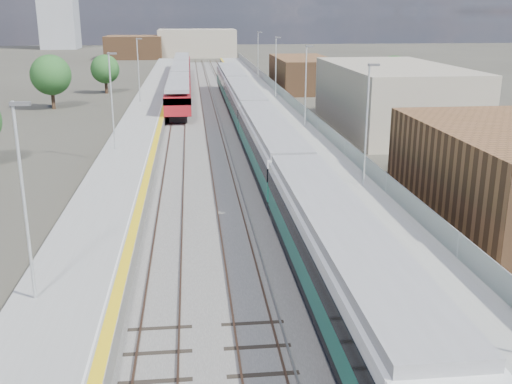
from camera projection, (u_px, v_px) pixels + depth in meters
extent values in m
plane|color=#47443A|center=(230.00, 123.00, 64.07)|extent=(320.00, 320.00, 0.00)
cube|color=#565451|center=(208.00, 119.00, 66.21)|extent=(10.50, 155.00, 0.06)
cube|color=#4C3323|center=(234.00, 114.00, 68.88)|extent=(0.07, 160.00, 0.14)
cube|color=#4C3323|center=(246.00, 114.00, 69.03)|extent=(0.07, 160.00, 0.14)
cube|color=#4C3323|center=(203.00, 115.00, 68.52)|extent=(0.07, 160.00, 0.14)
cube|color=#4C3323|center=(216.00, 115.00, 68.67)|extent=(0.07, 160.00, 0.14)
cube|color=#4C3323|center=(173.00, 116.00, 68.16)|extent=(0.07, 160.00, 0.14)
cube|color=#4C3323|center=(185.00, 115.00, 68.31)|extent=(0.07, 160.00, 0.14)
cube|color=gray|center=(231.00, 115.00, 68.85)|extent=(0.08, 160.00, 0.10)
cube|color=gray|center=(219.00, 115.00, 68.71)|extent=(0.08, 160.00, 0.10)
cube|color=slate|center=(275.00, 114.00, 66.85)|extent=(4.70, 155.00, 1.00)
cube|color=gray|center=(275.00, 109.00, 66.71)|extent=(4.70, 155.00, 0.03)
cube|color=gold|center=(257.00, 110.00, 66.48)|extent=(0.40, 155.00, 0.01)
cube|color=gray|center=(295.00, 104.00, 66.76)|extent=(0.06, 155.00, 1.20)
cylinder|color=#9EA0A3|center=(366.00, 125.00, 36.73)|extent=(0.12, 0.12, 7.50)
cube|color=#4C4C4F|center=(374.00, 65.00, 35.70)|extent=(0.70, 0.18, 0.14)
cylinder|color=#9EA0A3|center=(306.00, 87.00, 55.76)|extent=(0.12, 0.12, 7.50)
cube|color=#4C4C4F|center=(309.00, 46.00, 54.73)|extent=(0.70, 0.18, 0.14)
cylinder|color=#9EA0A3|center=(276.00, 67.00, 74.80)|extent=(0.12, 0.12, 7.50)
cube|color=#4C4C4F|center=(278.00, 37.00, 73.77)|extent=(0.70, 0.18, 0.14)
cylinder|color=#9EA0A3|center=(258.00, 56.00, 93.83)|extent=(0.12, 0.12, 7.50)
cube|color=#4C4C4F|center=(260.00, 32.00, 92.80)|extent=(0.70, 0.18, 0.14)
cube|color=slate|center=(146.00, 116.00, 65.37)|extent=(4.30, 155.00, 1.00)
cube|color=gray|center=(146.00, 112.00, 65.23)|extent=(4.30, 155.00, 0.03)
cube|color=gold|center=(163.00, 111.00, 65.42)|extent=(0.45, 155.00, 0.01)
cube|color=silver|center=(160.00, 111.00, 65.38)|extent=(0.08, 155.00, 0.01)
cylinder|color=#9EA0A3|center=(24.00, 204.00, 21.67)|extent=(0.12, 0.12, 7.50)
cube|color=#4C4C4F|center=(20.00, 104.00, 20.64)|extent=(0.70, 0.18, 0.14)
cylinder|color=#9EA0A3|center=(112.00, 102.00, 46.42)|extent=(0.12, 0.12, 7.50)
cube|color=#4C4C4F|center=(112.00, 53.00, 45.39)|extent=(0.70, 0.18, 0.14)
cylinder|color=#9EA0A3|center=(138.00, 70.00, 71.16)|extent=(0.12, 0.12, 7.50)
cube|color=#4C4C4F|center=(139.00, 39.00, 70.13)|extent=(0.70, 0.18, 0.14)
cube|color=brown|center=(510.00, 173.00, 34.31)|extent=(9.00, 16.00, 5.20)
cube|color=gray|center=(392.00, 97.00, 60.04)|extent=(11.00, 22.00, 6.40)
cube|color=brown|center=(303.00, 73.00, 91.37)|extent=(8.00, 18.00, 4.80)
cube|color=gray|center=(197.00, 43.00, 158.03)|extent=(20.00, 14.00, 7.00)
cube|color=brown|center=(134.00, 47.00, 151.82)|extent=(14.00, 12.00, 5.60)
cube|color=black|center=(337.00, 287.00, 23.87)|extent=(2.83, 20.30, 0.48)
cube|color=#13634B|center=(338.00, 268.00, 23.63)|extent=(2.94, 20.30, 1.19)
cube|color=black|center=(339.00, 246.00, 23.36)|extent=(3.00, 20.30, 0.81)
cube|color=silver|center=(340.00, 231.00, 23.17)|extent=(2.94, 20.30, 0.50)
cube|color=gray|center=(340.00, 220.00, 23.05)|extent=(2.60, 20.30, 0.42)
cube|color=black|center=(270.00, 162.00, 43.67)|extent=(2.83, 20.30, 0.48)
cube|color=#13634B|center=(270.00, 151.00, 43.43)|extent=(2.94, 20.30, 1.19)
cube|color=black|center=(270.00, 139.00, 43.16)|extent=(3.00, 20.30, 0.81)
cube|color=silver|center=(270.00, 130.00, 42.97)|extent=(2.94, 20.30, 0.50)
cube|color=gray|center=(270.00, 124.00, 42.84)|extent=(2.60, 20.30, 0.42)
cube|color=black|center=(244.00, 115.00, 63.46)|extent=(2.83, 20.30, 0.48)
cube|color=#13634B|center=(244.00, 107.00, 63.22)|extent=(2.94, 20.30, 1.19)
cube|color=black|center=(244.00, 99.00, 62.95)|extent=(3.00, 20.30, 0.81)
cube|color=silver|center=(244.00, 92.00, 62.77)|extent=(2.94, 20.30, 0.50)
cube|color=gray|center=(244.00, 88.00, 62.64)|extent=(2.60, 20.30, 0.42)
cube|color=black|center=(231.00, 91.00, 83.26)|extent=(2.83, 20.30, 0.48)
cube|color=#13634B|center=(231.00, 85.00, 83.02)|extent=(2.94, 20.30, 1.19)
cube|color=black|center=(231.00, 78.00, 82.75)|extent=(3.00, 20.30, 0.81)
cube|color=silver|center=(231.00, 73.00, 82.56)|extent=(2.94, 20.30, 0.50)
cube|color=gray|center=(231.00, 70.00, 82.44)|extent=(2.60, 20.30, 0.42)
cube|color=black|center=(179.00, 108.00, 71.07)|extent=(1.93, 16.44, 0.67)
cube|color=maroon|center=(179.00, 94.00, 70.60)|extent=(2.85, 19.35, 2.04)
cube|color=black|center=(179.00, 90.00, 70.45)|extent=(2.91, 19.35, 0.71)
cube|color=gray|center=(178.00, 81.00, 70.16)|extent=(2.55, 19.35, 0.41)
cube|color=black|center=(181.00, 88.00, 89.95)|extent=(1.93, 16.44, 0.67)
cube|color=maroon|center=(181.00, 77.00, 89.49)|extent=(2.85, 19.35, 2.04)
cube|color=black|center=(181.00, 74.00, 89.34)|extent=(2.91, 19.35, 0.71)
cube|color=gray|center=(180.00, 67.00, 89.05)|extent=(2.55, 19.35, 0.41)
cube|color=black|center=(182.00, 75.00, 108.84)|extent=(1.93, 16.44, 0.67)
cube|color=maroon|center=(182.00, 66.00, 108.38)|extent=(2.85, 19.35, 2.04)
cube|color=black|center=(182.00, 63.00, 108.23)|extent=(2.91, 19.35, 0.71)
cube|color=gray|center=(182.00, 57.00, 107.93)|extent=(2.55, 19.35, 0.41)
cylinder|color=#382619|center=(53.00, 100.00, 73.00)|extent=(0.44, 0.44, 2.30)
sphere|color=#1C491D|center=(51.00, 75.00, 72.14)|extent=(4.85, 4.85, 4.85)
cylinder|color=#382619|center=(106.00, 87.00, 87.06)|extent=(0.44, 0.44, 1.95)
sphere|color=#1C491D|center=(105.00, 69.00, 86.33)|extent=(4.11, 4.11, 4.11)
cylinder|color=#382619|center=(392.00, 98.00, 74.40)|extent=(0.44, 0.44, 2.22)
sphere|color=#1C491D|center=(394.00, 75.00, 73.56)|extent=(4.68, 4.68, 4.68)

